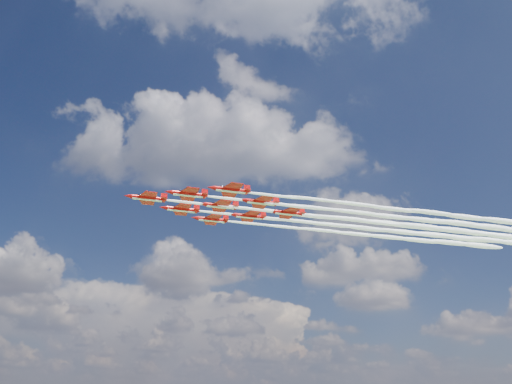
% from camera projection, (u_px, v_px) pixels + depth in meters
% --- Properties ---
extents(jet_lead, '(99.51, 40.23, 2.94)m').
position_uv_depth(jet_lead, '(309.00, 215.00, 152.76)').
color(jet_lead, '#B20A09').
extents(jet_row2_port, '(99.51, 40.23, 2.94)m').
position_uv_depth(jet_row2_port, '(349.00, 212.00, 150.03)').
color(jet_row2_port, '#B20A09').
extents(jet_row2_starb, '(99.51, 40.23, 2.94)m').
position_uv_depth(jet_row2_starb, '(332.00, 225.00, 161.04)').
color(jet_row2_starb, '#B20A09').
extents(jet_row3_port, '(99.51, 40.23, 2.94)m').
position_uv_depth(jet_row3_port, '(391.00, 208.00, 147.30)').
color(jet_row3_port, '#B20A09').
extents(jet_row3_centre, '(99.51, 40.23, 2.94)m').
position_uv_depth(jet_row3_centre, '(370.00, 222.00, 158.30)').
color(jet_row3_centre, '#B20A09').
extents(jet_row3_starb, '(99.51, 40.23, 2.94)m').
position_uv_depth(jet_row3_starb, '(352.00, 233.00, 169.31)').
color(jet_row3_starb, '#B20A09').
extents(jet_row4_port, '(99.51, 40.23, 2.94)m').
position_uv_depth(jet_row4_port, '(410.00, 218.00, 155.57)').
color(jet_row4_port, '#B20A09').
extents(jet_row4_starb, '(99.51, 40.23, 2.94)m').
position_uv_depth(jet_row4_starb, '(389.00, 230.00, 166.58)').
color(jet_row4_starb, '#B20A09').
extents(jet_tail, '(99.51, 40.23, 2.94)m').
position_uv_depth(jet_tail, '(427.00, 228.00, 163.85)').
color(jet_tail, '#B20A09').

